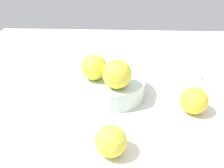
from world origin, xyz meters
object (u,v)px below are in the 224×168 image
(orange_loose_0, at_px, (111,141))
(orange_in_bowl_0, at_px, (117,74))
(orange_in_bowl_1, at_px, (94,67))
(orange_loose_1, at_px, (194,101))
(fruit_bowl, at_px, (112,86))
(side_plate, at_px, (182,72))

(orange_loose_0, bearing_deg, orange_in_bowl_0, 177.68)
(orange_in_bowl_0, xyz_separation_m, orange_in_bowl_1, (-0.04, -0.06, -0.00))
(orange_in_bowl_0, height_order, orange_loose_1, orange_in_bowl_0)
(fruit_bowl, relative_size, orange_in_bowl_1, 2.68)
(fruit_bowl, xyz_separation_m, orange_loose_0, (0.22, 0.01, 0.01))
(side_plate, bearing_deg, orange_in_bowl_1, -62.47)
(orange_in_bowl_0, relative_size, orange_loose_0, 1.13)
(orange_loose_1, bearing_deg, orange_in_bowl_0, -97.12)
(orange_in_bowl_1, bearing_deg, orange_loose_0, 14.66)
(fruit_bowl, bearing_deg, orange_in_bowl_0, 16.73)
(fruit_bowl, distance_m, orange_loose_1, 0.22)
(orange_in_bowl_0, distance_m, side_plate, 0.29)
(orange_in_bowl_1, distance_m, side_plate, 0.31)
(fruit_bowl, height_order, orange_loose_0, orange_loose_0)
(orange_loose_1, distance_m, side_plate, 0.20)
(orange_loose_0, distance_m, side_plate, 0.41)
(orange_loose_0, bearing_deg, orange_loose_1, 126.35)
(orange_in_bowl_1, height_order, side_plate, orange_in_bowl_1)
(orange_in_bowl_1, distance_m, orange_loose_0, 0.22)
(fruit_bowl, distance_m, orange_loose_0, 0.22)
(orange_in_bowl_0, xyz_separation_m, orange_loose_0, (0.17, -0.01, -0.06))
(orange_in_bowl_0, relative_size, side_plate, 0.54)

